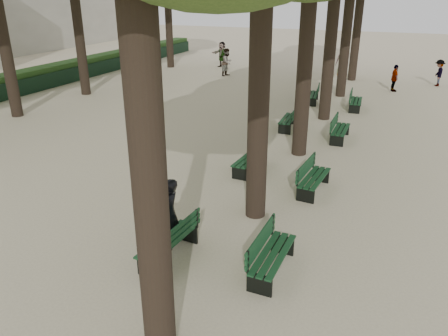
% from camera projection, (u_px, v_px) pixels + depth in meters
% --- Properties ---
extents(ground, '(120.00, 120.00, 0.00)m').
position_uv_depth(ground, '(147.00, 263.00, 9.59)').
color(ground, beige).
rests_on(ground, ground).
extents(bench_left_0, '(0.73, 1.84, 0.92)m').
position_uv_depth(bench_left_0, '(169.00, 247.00, 9.65)').
color(bench_left_0, black).
rests_on(bench_left_0, ground).
extents(bench_left_1, '(0.69, 1.83, 0.92)m').
position_uv_depth(bench_left_1, '(249.00, 163.00, 14.29)').
color(bench_left_1, black).
rests_on(bench_left_1, ground).
extents(bench_left_2, '(0.65, 1.82, 0.92)m').
position_uv_depth(bench_left_2, '(288.00, 123.00, 18.63)').
color(bench_left_2, black).
rests_on(bench_left_2, ground).
extents(bench_left_3, '(0.79, 1.86, 0.92)m').
position_uv_depth(bench_left_3, '(312.00, 98.00, 22.90)').
color(bench_left_3, black).
rests_on(bench_left_3, ground).
extents(bench_right_0, '(0.62, 1.81, 0.92)m').
position_uv_depth(bench_right_0, '(272.00, 261.00, 9.16)').
color(bench_right_0, black).
rests_on(bench_right_0, ground).
extents(bench_right_1, '(0.72, 1.84, 0.92)m').
position_uv_depth(bench_right_1, '(314.00, 183.00, 12.84)').
color(bench_right_1, black).
rests_on(bench_right_1, ground).
extents(bench_right_2, '(0.57, 1.80, 0.92)m').
position_uv_depth(bench_right_2, '(340.00, 134.00, 17.24)').
color(bench_right_2, black).
rests_on(bench_right_2, ground).
extents(bench_right_3, '(0.67, 1.83, 0.92)m').
position_uv_depth(bench_right_3, '(355.00, 104.00, 21.60)').
color(bench_right_3, black).
rests_on(bench_right_3, ground).
extents(man_with_map, '(0.65, 0.72, 1.71)m').
position_uv_depth(man_with_map, '(170.00, 214.00, 9.87)').
color(man_with_map, black).
rests_on(man_with_map, ground).
extents(pedestrian_e, '(1.78, 0.98, 1.89)m').
position_uv_depth(pedestrian_e, '(222.00, 54.00, 33.11)').
color(pedestrian_e, '#262628').
rests_on(pedestrian_e, ground).
extents(pedestrian_b, '(0.44, 1.06, 1.60)m').
position_uv_depth(pedestrian_b, '(439.00, 73.00, 26.66)').
color(pedestrian_b, '#262628').
rests_on(pedestrian_b, ground).
extents(pedestrian_d, '(0.99, 0.58, 1.90)m').
position_uv_depth(pedestrian_d, '(343.00, 61.00, 30.13)').
color(pedestrian_d, '#262628').
rests_on(pedestrian_d, ground).
extents(pedestrian_a, '(0.55, 0.95, 1.84)m').
position_uv_depth(pedestrian_a, '(227.00, 62.00, 29.79)').
color(pedestrian_a, '#262628').
rests_on(pedestrian_a, ground).
extents(pedestrian_c, '(0.58, 0.95, 1.54)m').
position_uv_depth(pedestrian_c, '(395.00, 78.00, 25.27)').
color(pedestrian_c, '#262628').
rests_on(pedestrian_c, ground).
extents(fence, '(0.08, 42.00, 0.90)m').
position_uv_depth(fence, '(18.00, 89.00, 24.08)').
color(fence, black).
rests_on(fence, ground).
extents(hedge, '(1.20, 42.00, 1.20)m').
position_uv_depth(hedge, '(8.00, 85.00, 24.27)').
color(hedge, '#214819').
rests_on(hedge, ground).
extents(building_far, '(12.00, 16.00, 7.00)m').
position_uv_depth(building_far, '(24.00, 10.00, 45.48)').
color(building_far, '#B7B2A3').
rests_on(building_far, ground).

